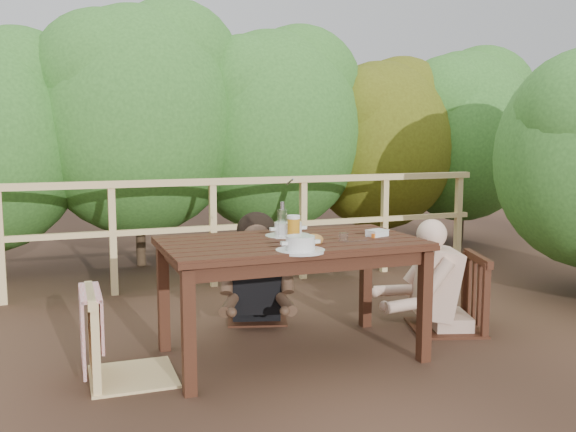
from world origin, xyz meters
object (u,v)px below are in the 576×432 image
object	(u,v)px
chair_far	(257,263)
bottle	(282,221)
table	(291,299)
bread_roll	(313,240)
woman	(256,236)
soup_far	(288,230)
butter_tub	(377,234)
chair_right	(447,259)
diner_right	(451,239)
soup_near	(300,244)
tumbler	(344,238)
chair_left	(130,293)
beer_glass	(294,228)

from	to	relation	value
chair_far	bottle	distance (m)	0.87
table	bread_roll	distance (m)	0.46
woman	bottle	xyz separation A→B (m)	(-0.07, -0.77, 0.22)
soup_far	butter_tub	bearing A→B (deg)	-24.27
chair_right	bottle	distance (m)	1.33
diner_right	soup_near	bearing A→B (deg)	127.29
bread_roll	tumbler	size ratio (longest dim) A/B	1.85
woman	diner_right	world-z (taller)	diner_right
bottle	soup_far	bearing A→B (deg)	48.61
table	woman	size ratio (longest dim) A/B	1.24
chair_left	beer_glass	distance (m)	1.09
chair_far	soup_near	xyz separation A→B (m)	(-0.12, -1.18, 0.34)
woman	bread_roll	size ratio (longest dim) A/B	9.97
bread_roll	beer_glass	bearing A→B (deg)	97.82
chair_right	soup_near	distance (m)	1.44
chair_left	soup_far	bearing A→B (deg)	-78.60
chair_right	butter_tub	distance (m)	0.76
soup_far	chair_left	bearing A→B (deg)	-169.85
soup_near	chair_far	bearing A→B (deg)	84.18
woman	table	bearing A→B (deg)	103.42
woman	tumbler	xyz separation A→B (m)	(0.23, -1.04, 0.13)
diner_right	soup_far	xyz separation A→B (m)	(-1.24, 0.04, 0.13)
woman	beer_glass	bearing A→B (deg)	105.97
bottle	beer_glass	bearing A→B (deg)	-28.67
bottle	butter_tub	distance (m)	0.63
soup_far	bottle	xyz separation A→B (m)	(-0.07, -0.08, 0.07)
woman	bottle	world-z (taller)	woman
woman	chair_far	bearing A→B (deg)	106.54
chair_right	table	bearing A→B (deg)	-66.02
soup_near	butter_tub	xyz separation A→B (m)	(0.65, 0.27, -0.02)
chair_far	soup_far	xyz separation A→B (m)	(-0.00, -0.67, 0.35)
chair_right	bottle	size ratio (longest dim) A/B	4.18
chair_right	woman	world-z (taller)	woman
soup_near	butter_tub	world-z (taller)	soup_near
butter_tub	table	bearing A→B (deg)	154.64
table	tumbler	size ratio (longest dim) A/B	22.97
soup_near	bread_roll	xyz separation A→B (m)	(0.15, 0.15, -0.01)
table	chair_far	world-z (taller)	chair_far
diner_right	bread_roll	size ratio (longest dim) A/B	10.28
chair_far	butter_tub	xyz separation A→B (m)	(0.53, -0.91, 0.33)
table	beer_glass	world-z (taller)	beer_glass
woman	soup_far	xyz separation A→B (m)	(-0.00, -0.69, 0.15)
soup_far	table	bearing A→B (deg)	-105.34
diner_right	beer_glass	world-z (taller)	diner_right
tumbler	soup_near	bearing A→B (deg)	-155.30
table	diner_right	xyz separation A→B (m)	(1.29, 0.12, 0.29)
beer_glass	tumbler	world-z (taller)	beer_glass
chair_left	diner_right	distance (m)	2.30
chair_far	beer_glass	xyz separation A→B (m)	(-0.01, -0.79, 0.38)
chair_right	diner_right	world-z (taller)	diner_right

